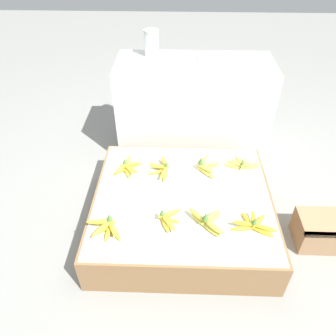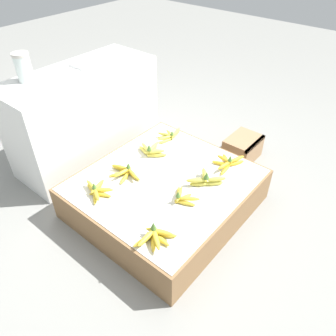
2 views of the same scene
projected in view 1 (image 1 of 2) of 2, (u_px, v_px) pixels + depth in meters
ground_plane at (182, 223)px, 2.12m from camera, size 10.00×10.00×0.00m
display_platform at (182, 210)px, 2.04m from camera, size 1.07×0.99×0.25m
back_vendor_table at (193, 107)px, 2.55m from camera, size 1.14×0.47×0.72m
wooden_crate at (321, 231)px, 1.95m from camera, size 0.29×0.22×0.19m
banana_bunch_front_left at (106, 226)px, 1.75m from camera, size 0.21×0.16×0.10m
banana_bunch_front_midleft at (168, 218)px, 1.79m from camera, size 0.14×0.20×0.09m
banana_bunch_front_midright at (208, 221)px, 1.77m from camera, size 0.20×0.20×0.11m
banana_bunch_front_right at (254, 224)px, 1.76m from camera, size 0.24×0.18×0.09m
banana_bunch_middle_left at (127, 167)px, 2.14m from camera, size 0.19×0.21×0.09m
banana_bunch_middle_midleft at (162, 168)px, 2.13m from camera, size 0.15×0.25×0.09m
banana_bunch_middle_midright at (206, 165)px, 2.13m from camera, size 0.17×0.23×0.11m
banana_bunch_middle_right at (242, 164)px, 2.16m from camera, size 0.24×0.14×0.08m
glass_jar at (151, 43)px, 2.36m from camera, size 0.11×0.11×0.19m
foam_tray_white at (216, 59)px, 2.35m from camera, size 0.27×0.16×0.02m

